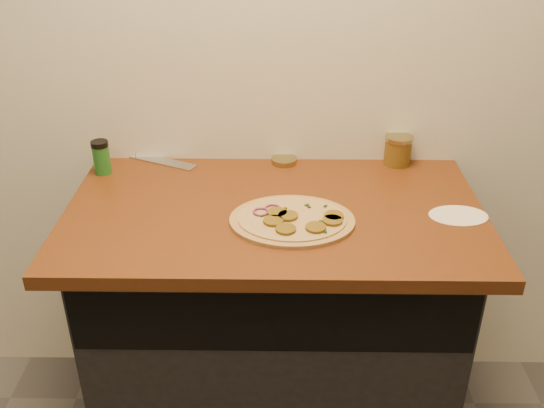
{
  "coord_description": "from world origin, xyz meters",
  "views": [
    {
      "loc": [
        0.02,
        -0.1,
        1.76
      ],
      "look_at": [
        -0.01,
        1.35,
        0.95
      ],
      "focal_mm": 40.0,
      "sensor_mm": 36.0,
      "label": 1
    }
  ],
  "objects_px": {
    "pizza": "(293,220)",
    "chefs_knife": "(141,156)",
    "salsa_jar": "(398,150)",
    "spice_shaker": "(101,157)"
  },
  "relations": [
    {
      "from": "pizza",
      "to": "chefs_knife",
      "type": "relative_size",
      "value": 1.02
    },
    {
      "from": "pizza",
      "to": "salsa_jar",
      "type": "height_order",
      "value": "salsa_jar"
    },
    {
      "from": "chefs_knife",
      "to": "salsa_jar",
      "type": "height_order",
      "value": "salsa_jar"
    },
    {
      "from": "chefs_knife",
      "to": "spice_shaker",
      "type": "distance_m",
      "value": 0.16
    },
    {
      "from": "chefs_knife",
      "to": "salsa_jar",
      "type": "relative_size",
      "value": 3.42
    },
    {
      "from": "chefs_knife",
      "to": "spice_shaker",
      "type": "bearing_deg",
      "value": -129.09
    },
    {
      "from": "salsa_jar",
      "to": "spice_shaker",
      "type": "bearing_deg",
      "value": -175.07
    },
    {
      "from": "salsa_jar",
      "to": "spice_shaker",
      "type": "relative_size",
      "value": 0.9
    },
    {
      "from": "pizza",
      "to": "chefs_knife",
      "type": "height_order",
      "value": "pizza"
    },
    {
      "from": "pizza",
      "to": "chefs_knife",
      "type": "xyz_separation_m",
      "value": [
        -0.5,
        0.42,
        -0.0
      ]
    }
  ]
}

